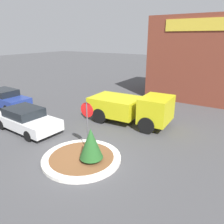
% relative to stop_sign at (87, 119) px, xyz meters
% --- Properties ---
extents(ground_plane, '(120.00, 120.00, 0.00)m').
position_rel_stop_sign_xyz_m(ground_plane, '(0.13, -0.66, -1.79)').
color(ground_plane, '#474749').
extents(traffic_island, '(3.61, 3.61, 0.16)m').
position_rel_stop_sign_xyz_m(traffic_island, '(0.13, -0.66, -1.71)').
color(traffic_island, silver).
rests_on(traffic_island, ground_plane).
extents(stop_sign, '(0.70, 0.07, 2.58)m').
position_rel_stop_sign_xyz_m(stop_sign, '(0.00, 0.00, 0.00)').
color(stop_sign, '#4C4C51').
rests_on(stop_sign, ground_plane).
extents(island_shrub, '(1.04, 1.04, 1.53)m').
position_rel_stop_sign_xyz_m(island_shrub, '(0.69, -0.64, -0.79)').
color(island_shrub, brown).
rests_on(island_shrub, traffic_island).
extents(utility_truck, '(5.34, 2.58, 1.97)m').
position_rel_stop_sign_xyz_m(utility_truck, '(-0.16, 4.65, -0.73)').
color(utility_truck, gold).
rests_on(utility_truck, ground_plane).
extents(storefront_building, '(10.41, 6.07, 7.07)m').
position_rel_stop_sign_xyz_m(storefront_building, '(3.12, 14.05, 1.75)').
color(storefront_building, brown).
rests_on(storefront_building, ground_plane).
extents(parked_sedan_white, '(4.52, 2.14, 1.37)m').
position_rel_stop_sign_xyz_m(parked_sedan_white, '(-4.90, 0.20, -1.10)').
color(parked_sedan_white, silver).
rests_on(parked_sedan_white, ground_plane).
extents(parked_sedan_blue, '(4.59, 1.97, 1.42)m').
position_rel_stop_sign_xyz_m(parked_sedan_blue, '(-10.25, 2.27, -1.07)').
color(parked_sedan_blue, navy).
rests_on(parked_sedan_blue, ground_plane).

